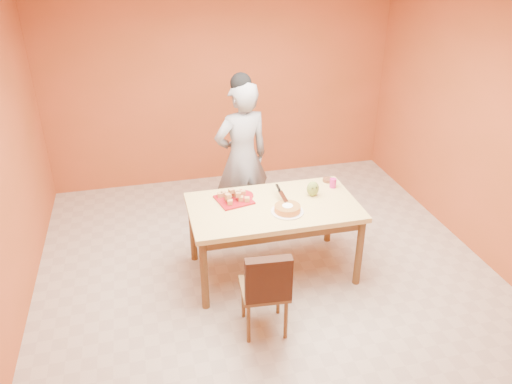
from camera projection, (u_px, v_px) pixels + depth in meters
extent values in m
plane|color=beige|center=(272.00, 284.00, 4.87)|extent=(5.00, 5.00, 0.00)
plane|color=#C6562D|center=(222.00, 81.00, 6.39)|extent=(4.50, 0.00, 4.50)
plane|color=#C6562D|center=(503.00, 134.00, 4.72)|extent=(0.00, 5.00, 5.00)
cube|color=#F2DA7E|center=(274.00, 207.00, 4.73)|extent=(1.60, 0.90, 0.05)
cube|color=brown|center=(273.00, 214.00, 4.76)|extent=(1.48, 0.78, 0.10)
cylinder|color=brown|center=(204.00, 276.00, 4.41)|extent=(0.07, 0.07, 0.71)
cylinder|color=brown|center=(193.00, 230.00, 5.08)|extent=(0.07, 0.07, 0.71)
cylinder|color=brown|center=(359.00, 253.00, 4.72)|extent=(0.07, 0.07, 0.71)
cylinder|color=brown|center=(329.00, 213.00, 5.39)|extent=(0.07, 0.07, 0.71)
imported|color=gray|center=(242.00, 158.00, 5.43)|extent=(0.70, 0.54, 1.72)
cube|color=maroon|center=(234.00, 200.00, 4.79)|extent=(0.37, 0.37, 0.02)
cylinder|color=maroon|center=(242.00, 196.00, 4.87)|extent=(0.29, 0.29, 0.01)
cylinder|color=white|center=(287.00, 212.00, 4.59)|extent=(0.31, 0.31, 0.01)
cylinder|color=#F2913E|center=(287.00, 209.00, 4.58)|extent=(0.28, 0.28, 0.06)
cube|color=silver|center=(283.00, 196.00, 4.72)|extent=(0.05, 0.23, 0.01)
ellipsoid|color=olive|center=(313.00, 189.00, 4.85)|extent=(0.13, 0.11, 0.15)
cylinder|color=#C51D78|center=(333.00, 183.00, 5.02)|extent=(0.07, 0.07, 0.10)
cylinder|color=#371A0F|center=(328.00, 180.00, 5.15)|extent=(0.12, 0.12, 0.03)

